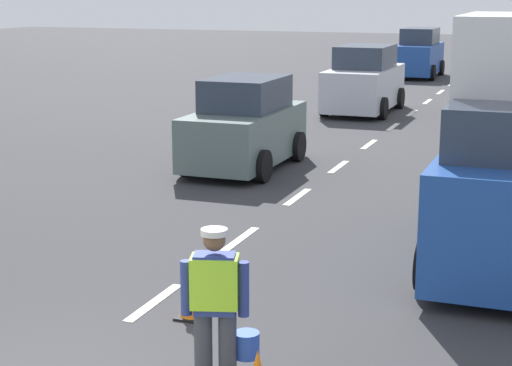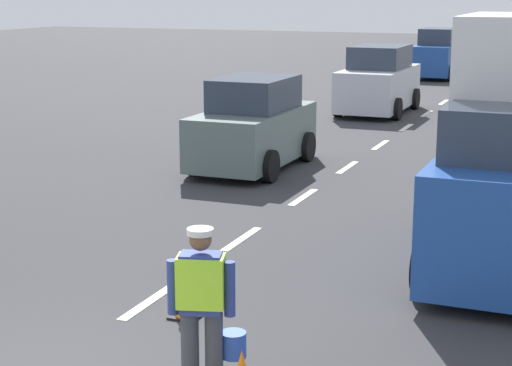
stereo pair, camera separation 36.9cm
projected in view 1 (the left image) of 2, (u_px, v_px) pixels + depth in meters
name	position (u px, v px, depth m)	size (l,w,h in m)	color
ground_plane	(414.00, 112.00, 27.61)	(96.00, 96.00, 0.00)	#333335
lane_center_line	(434.00, 97.00, 31.44)	(0.14, 46.40, 0.01)	silver
road_worker	(217.00, 302.00, 8.33)	(0.71, 0.51, 1.67)	#383D4C
traffic_cone_far	(192.00, 292.00, 10.33)	(0.36, 0.36, 0.66)	black
car_oncoming_second	(364.00, 81.00, 27.33)	(2.05, 4.24, 2.13)	silver
car_oncoming_third	(419.00, 55.00, 38.12)	(1.88, 3.98, 2.17)	#1E4799
car_oncoming_lead	(245.00, 127.00, 18.82)	(1.93, 3.83, 2.01)	slate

